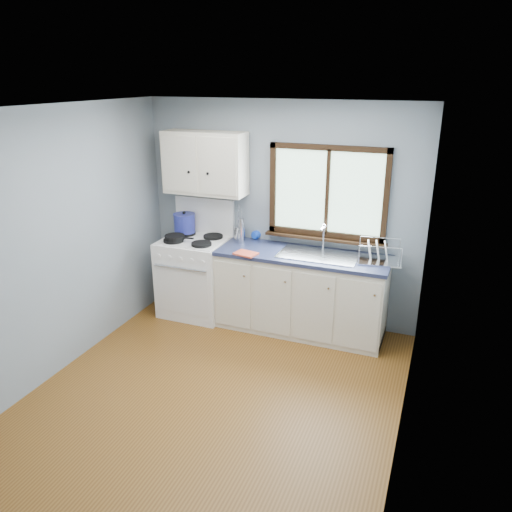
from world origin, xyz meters
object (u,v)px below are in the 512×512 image
(skillet, at_px, (175,237))
(utensil_crock, at_px, (240,233))
(sink, at_px, (318,261))
(dish_rack, at_px, (379,256))
(base_cabinets, at_px, (301,296))
(thermos, at_px, (241,231))
(stockpot, at_px, (185,223))
(gas_range, at_px, (195,274))

(skillet, bearing_deg, utensil_crock, 21.44)
(sink, bearing_deg, dish_rack, 4.87)
(base_cabinets, bearing_deg, dish_rack, 3.75)
(base_cabinets, distance_m, thermos, 1.01)
(sink, distance_m, stockpot, 1.70)
(dish_rack, bearing_deg, stockpot, 169.76)
(base_cabinets, height_order, skillet, skillet)
(sink, xyz_separation_m, thermos, (-0.94, 0.10, 0.21))
(sink, height_order, dish_rack, sink)
(base_cabinets, relative_size, thermos, 6.35)
(sink, height_order, thermos, sink)
(base_cabinets, xyz_separation_m, skillet, (-1.47, -0.16, 0.57))
(gas_range, bearing_deg, utensil_crock, 23.65)
(skillet, bearing_deg, dish_rack, -1.85)
(stockpot, bearing_deg, thermos, -1.57)
(gas_range, height_order, skillet, gas_range)
(base_cabinets, relative_size, skillet, 5.17)
(gas_range, xyz_separation_m, base_cabinets, (1.31, 0.02, -0.08))
(gas_range, xyz_separation_m, stockpot, (-0.19, 0.14, 0.58))
(gas_range, distance_m, base_cabinets, 1.31)
(thermos, relative_size, dish_rack, 0.61)
(gas_range, height_order, sink, gas_range)
(sink, xyz_separation_m, stockpot, (-1.68, 0.12, 0.22))
(base_cabinets, bearing_deg, gas_range, -179.18)
(sink, distance_m, utensil_crock, 1.03)
(skillet, distance_m, dish_rack, 2.28)
(thermos, height_order, dish_rack, thermos)
(gas_range, relative_size, sink, 1.62)
(skillet, height_order, stockpot, stockpot)
(gas_range, bearing_deg, dish_rack, 1.94)
(sink, relative_size, stockpot, 2.45)
(sink, distance_m, thermos, 0.96)
(dish_rack, bearing_deg, thermos, 169.73)
(skillet, distance_m, stockpot, 0.30)
(stockpot, xyz_separation_m, thermos, (0.74, -0.02, -0.01))
(sink, bearing_deg, base_cabinets, 179.87)
(thermos, bearing_deg, skillet, -159.91)
(sink, xyz_separation_m, utensil_crock, (-1.00, 0.20, 0.15))
(skillet, height_order, utensil_crock, utensil_crock)
(sink, distance_m, skillet, 1.66)
(utensil_crock, bearing_deg, gas_range, -156.35)
(gas_range, relative_size, thermos, 4.67)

